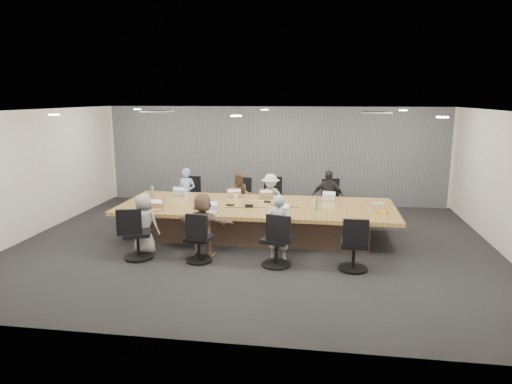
# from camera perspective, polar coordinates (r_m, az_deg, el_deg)

# --- Properties ---
(floor) EXTENTS (10.00, 8.00, 0.00)m
(floor) POSITION_cam_1_polar(r_m,az_deg,el_deg) (9.77, -0.35, -6.52)
(floor) COLOR black
(floor) RESTS_ON ground
(ceiling) EXTENTS (10.00, 8.00, 0.00)m
(ceiling) POSITION_cam_1_polar(r_m,az_deg,el_deg) (9.28, -0.37, 10.13)
(ceiling) COLOR white
(ceiling) RESTS_ON wall_back
(wall_back) EXTENTS (10.00, 0.00, 2.80)m
(wall_back) POSITION_cam_1_polar(r_m,az_deg,el_deg) (13.35, 2.27, 4.61)
(wall_back) COLOR beige
(wall_back) RESTS_ON ground
(wall_front) EXTENTS (10.00, 0.00, 2.80)m
(wall_front) POSITION_cam_1_polar(r_m,az_deg,el_deg) (5.61, -6.62, -5.62)
(wall_front) COLOR beige
(wall_front) RESTS_ON ground
(wall_left) EXTENTS (0.00, 8.00, 2.80)m
(wall_left) POSITION_cam_1_polar(r_m,az_deg,el_deg) (11.31, -26.27, 2.08)
(wall_left) COLOR beige
(wall_left) RESTS_ON ground
(wall_right) EXTENTS (0.00, 8.00, 2.80)m
(wall_right) POSITION_cam_1_polar(r_m,az_deg,el_deg) (9.99, 29.31, 0.64)
(wall_right) COLOR beige
(wall_right) RESTS_ON ground
(curtain) EXTENTS (9.80, 0.04, 2.80)m
(curtain) POSITION_cam_1_polar(r_m,az_deg,el_deg) (13.27, 2.23, 4.57)
(curtain) COLOR slate
(curtain) RESTS_ON ground
(conference_table) EXTENTS (6.00, 2.20, 0.74)m
(conference_table) POSITION_cam_1_polar(r_m,az_deg,el_deg) (10.13, 0.08, -3.48)
(conference_table) COLOR brown
(conference_table) RESTS_ON ground
(chair_0) EXTENTS (0.55, 0.55, 0.81)m
(chair_0) POSITION_cam_1_polar(r_m,az_deg,el_deg) (12.17, -8.15, -0.97)
(chair_0) COLOR black
(chair_0) RESTS_ON ground
(chair_1) EXTENTS (0.63, 0.63, 0.81)m
(chair_1) POSITION_cam_1_polar(r_m,az_deg,el_deg) (11.85, -1.58, -1.20)
(chair_1) COLOR black
(chair_1) RESTS_ON ground
(chair_2) EXTENTS (0.60, 0.60, 0.88)m
(chair_2) POSITION_cam_1_polar(r_m,az_deg,el_deg) (11.74, 2.02, -1.16)
(chair_2) COLOR black
(chair_2) RESTS_ON ground
(chair_3) EXTENTS (0.73, 0.73, 0.85)m
(chair_3) POSITION_cam_1_polar(r_m,az_deg,el_deg) (11.67, 8.89, -1.43)
(chair_3) COLOR black
(chair_3) RESTS_ON ground
(chair_4) EXTENTS (0.72, 0.72, 0.86)m
(chair_4) POSITION_cam_1_polar(r_m,az_deg,el_deg) (9.09, -14.56, -5.50)
(chair_4) COLOR black
(chair_4) RESTS_ON ground
(chair_5) EXTENTS (0.59, 0.59, 0.77)m
(chair_5) POSITION_cam_1_polar(r_m,az_deg,el_deg) (8.71, -7.17, -6.25)
(chair_5) COLOR black
(chair_5) RESTS_ON ground
(chair_6) EXTENTS (0.70, 0.70, 0.85)m
(chair_6) POSITION_cam_1_polar(r_m,az_deg,el_deg) (8.44, 2.56, -6.51)
(chair_6) COLOR black
(chair_6) RESTS_ON ground
(chair_7) EXTENTS (0.56, 0.56, 0.82)m
(chair_7) POSITION_cam_1_polar(r_m,az_deg,el_deg) (8.42, 12.14, -6.91)
(chair_7) COLOR black
(chair_7) RESTS_ON ground
(person_0) EXTENTS (0.52, 0.38, 1.30)m
(person_0) POSITION_cam_1_polar(r_m,az_deg,el_deg) (11.79, -8.66, -0.18)
(person_0) COLOR #8CA2C7
(person_0) RESTS_ON ground
(laptop_0) EXTENTS (0.37, 0.29, 0.02)m
(laptop_0) POSITION_cam_1_polar(r_m,az_deg,el_deg) (11.26, -9.49, -0.26)
(laptop_0) COLOR #B2B2B7
(laptop_0) RESTS_ON conference_table
(person_1) EXTENTS (0.70, 0.60, 1.24)m
(person_1) POSITION_cam_1_polar(r_m,az_deg,el_deg) (11.47, -1.89, -0.55)
(person_1) COLOR brown
(person_1) RESTS_ON ground
(laptop_1) EXTENTS (0.38, 0.31, 0.02)m
(laptop_1) POSITION_cam_1_polar(r_m,az_deg,el_deg) (10.91, -2.41, -0.49)
(laptop_1) COLOR #8C6647
(laptop_1) RESTS_ON conference_table
(person_2) EXTENTS (0.80, 0.49, 1.20)m
(person_2) POSITION_cam_1_polar(r_m,az_deg,el_deg) (11.36, 1.82, -0.75)
(person_2) COLOR #AEB9AD
(person_2) RESTS_ON ground
(laptop_2) EXTENTS (0.34, 0.27, 0.02)m
(laptop_2) POSITION_cam_1_polar(r_m,az_deg,el_deg) (10.80, 1.49, -0.62)
(laptop_2) COLOR #8C6647
(laptop_2) RESTS_ON conference_table
(person_3) EXTENTS (0.80, 0.38, 1.34)m
(person_3) POSITION_cam_1_polar(r_m,az_deg,el_deg) (11.28, 8.94, -0.64)
(person_3) COLOR black
(person_3) RESTS_ON ground
(laptop_3) EXTENTS (0.32, 0.24, 0.02)m
(laptop_3) POSITION_cam_1_polar(r_m,az_deg,el_deg) (10.72, 8.97, -0.85)
(laptop_3) COLOR #B2B2B7
(laptop_3) RESTS_ON conference_table
(person_4) EXTENTS (0.64, 0.46, 1.21)m
(person_4) POSITION_cam_1_polar(r_m,az_deg,el_deg) (9.35, -13.79, -3.84)
(person_4) COLOR gray
(person_4) RESTS_ON ground
(laptop_4) EXTENTS (0.38, 0.28, 0.02)m
(laptop_4) POSITION_cam_1_polar(r_m,az_deg,el_deg) (9.80, -12.63, -2.19)
(laptop_4) COLOR #8C6647
(laptop_4) RESTS_ON conference_table
(person_5) EXTENTS (1.21, 0.52, 1.26)m
(person_5) POSITION_cam_1_polar(r_m,az_deg,el_deg) (8.96, -6.61, -4.09)
(person_5) COLOR brown
(person_5) RESTS_ON ground
(laptop_5) EXTENTS (0.40, 0.31, 0.02)m
(laptop_5) POSITION_cam_1_polar(r_m,az_deg,el_deg) (9.44, -5.77, -2.49)
(laptop_5) COLOR #B2B2B7
(laptop_5) RESTS_ON conference_table
(person_6) EXTENTS (0.48, 0.33, 1.28)m
(person_6) POSITION_cam_1_polar(r_m,az_deg,el_deg) (8.70, 2.81, -4.45)
(person_6) COLOR #A0A1AF
(person_6) RESTS_ON ground
(laptop_6) EXTENTS (0.32, 0.22, 0.02)m
(laptop_6) POSITION_cam_1_polar(r_m,az_deg,el_deg) (9.20, 3.15, -2.83)
(laptop_6) COLOR #B2B2B7
(laptop_6) RESTS_ON conference_table
(bottle_green_left) EXTENTS (0.09, 0.09, 0.26)m
(bottle_green_left) POSITION_cam_1_polar(r_m,az_deg,el_deg) (11.11, -12.86, 0.07)
(bottle_green_left) COLOR #518B4F
(bottle_green_left) RESTS_ON conference_table
(bottle_green_right) EXTENTS (0.06, 0.06, 0.22)m
(bottle_green_right) POSITION_cam_1_polar(r_m,az_deg,el_deg) (9.71, 7.56, -1.52)
(bottle_green_right) COLOR #518B4F
(bottle_green_right) RESTS_ON conference_table
(bottle_clear) EXTENTS (0.10, 0.10, 0.24)m
(bottle_clear) POSITION_cam_1_polar(r_m,az_deg,el_deg) (10.68, -8.77, -0.27)
(bottle_clear) COLOR silver
(bottle_clear) RESTS_ON conference_table
(cup_white_far) EXTENTS (0.11, 0.11, 0.11)m
(cup_white_far) POSITION_cam_1_polar(r_m,az_deg,el_deg) (10.62, -2.57, -0.59)
(cup_white_far) COLOR white
(cup_white_far) RESTS_ON conference_table
(cup_white_near) EXTENTS (0.09, 0.09, 0.10)m
(cup_white_near) POSITION_cam_1_polar(r_m,az_deg,el_deg) (10.27, 7.39, -1.14)
(cup_white_near) COLOR white
(cup_white_near) RESTS_ON conference_table
(mug_brown) EXTENTS (0.10, 0.10, 0.11)m
(mug_brown) POSITION_cam_1_polar(r_m,az_deg,el_deg) (10.47, -14.66, -1.15)
(mug_brown) COLOR brown
(mug_brown) RESTS_ON conference_table
(mic_left) EXTENTS (0.18, 0.15, 0.03)m
(mic_left) POSITION_cam_1_polar(r_m,az_deg,el_deg) (10.00, -3.25, -1.61)
(mic_left) COLOR black
(mic_left) RESTS_ON conference_table
(mic_right) EXTENTS (0.15, 0.11, 0.03)m
(mic_right) POSITION_cam_1_polar(r_m,az_deg,el_deg) (10.29, 1.43, -1.21)
(mic_right) COLOR black
(mic_right) RESTS_ON conference_table
(stapler) EXTENTS (0.17, 0.05, 0.06)m
(stapler) POSITION_cam_1_polar(r_m,az_deg,el_deg) (9.82, -0.86, -1.74)
(stapler) COLOR black
(stapler) RESTS_ON conference_table
(canvas_bag) EXTENTS (0.29, 0.19, 0.15)m
(canvas_bag) POSITION_cam_1_polar(r_m,az_deg,el_deg) (9.92, 14.92, -1.76)
(canvas_bag) COLOR #BDB188
(canvas_bag) RESTS_ON conference_table
(snack_packet) EXTENTS (0.22, 0.19, 0.04)m
(snack_packet) POSITION_cam_1_polar(r_m,az_deg,el_deg) (9.67, 15.51, -2.46)
(snack_packet) COLOR orange
(snack_packet) RESTS_ON conference_table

